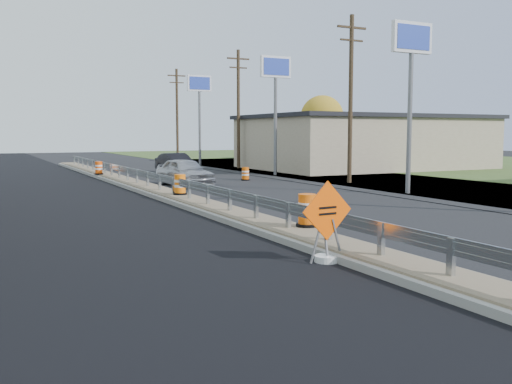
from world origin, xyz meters
name	(u,v)px	position (x,y,z in m)	size (l,w,h in m)	color
ground	(230,217)	(0.00, 0.00, 0.00)	(140.00, 140.00, 0.00)	black
milled_overlay	(55,195)	(-4.40, 10.00, 0.01)	(7.20, 120.00, 0.01)	black
median	(160,192)	(0.00, 8.00, 0.11)	(1.60, 55.00, 0.23)	gray
guardrail	(153,177)	(0.00, 9.00, 0.73)	(0.10, 46.15, 0.72)	silver
retail_building_near	(365,142)	(20.99, 20.00, 2.16)	(18.50, 12.50, 4.27)	tan
pylon_sign_south	(411,54)	(10.50, 3.00, 6.48)	(2.20, 0.30, 7.90)	slate
pylon_sign_mid	(276,78)	(10.50, 16.00, 6.48)	(2.20, 0.30, 7.90)	slate
pylon_sign_north	(199,92)	(10.50, 30.00, 6.48)	(2.20, 0.30, 7.90)	slate
utility_pole_smid	(351,96)	(11.50, 9.00, 4.93)	(1.90, 0.26, 9.40)	#473523
utility_pole_nmid	(238,107)	(11.50, 24.00, 4.93)	(1.90, 0.26, 9.40)	#473523
utility_pole_north	(177,113)	(11.50, 39.00, 4.93)	(1.90, 0.26, 9.40)	#473523
tree_far_yellow	(322,117)	(26.00, 34.00, 4.54)	(4.62, 4.62, 6.86)	#473523
caution_sign	(327,242)	(-0.90, -7.26, 0.46)	(1.32, 0.55, 1.81)	white
barrel_median_near	(307,211)	(0.55, -4.09, 0.67)	(0.63, 0.63, 0.92)	black
barrel_median_mid	(180,185)	(0.12, 5.47, 0.65)	(0.59, 0.59, 0.87)	black
barrel_median_far	(99,168)	(-0.55, 19.15, 0.62)	(0.56, 0.56, 0.82)	black
barrel_shoulder_near	(245,174)	(7.00, 13.36, 0.38)	(0.54, 0.54, 0.79)	black
car_silver	(185,172)	(2.51, 11.58, 0.76)	(1.78, 4.44, 1.51)	#ACACB1
car_dark_mid	(176,163)	(5.25, 21.05, 0.71)	(1.51, 4.33, 1.43)	black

